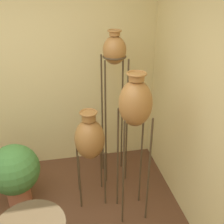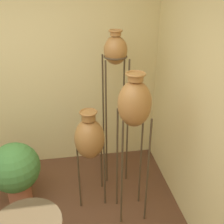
{
  "view_description": "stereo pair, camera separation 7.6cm",
  "coord_description": "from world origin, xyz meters",
  "px_view_note": "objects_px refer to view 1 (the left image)",
  "views": [
    {
      "loc": [
        0.7,
        -1.35,
        2.32
      ],
      "look_at": [
        1.17,
        1.08,
        1.11
      ],
      "focal_mm": 42.0,
      "sensor_mm": 36.0,
      "label": 1
    },
    {
      "loc": [
        0.78,
        -1.36,
        2.32
      ],
      "look_at": [
        1.17,
        1.08,
        1.11
      ],
      "focal_mm": 42.0,
      "sensor_mm": 36.0,
      "label": 2
    }
  ],
  "objects_px": {
    "vase_stand_medium": "(135,106)",
    "potted_plant": "(15,172)",
    "vase_stand_tall": "(114,58)",
    "vase_stand_short": "(90,139)"
  },
  "relations": [
    {
      "from": "vase_stand_tall",
      "to": "vase_stand_short",
      "type": "height_order",
      "value": "vase_stand_tall"
    },
    {
      "from": "vase_stand_tall",
      "to": "vase_stand_short",
      "type": "bearing_deg",
      "value": -133.29
    },
    {
      "from": "vase_stand_tall",
      "to": "potted_plant",
      "type": "bearing_deg",
      "value": -166.31
    },
    {
      "from": "vase_stand_medium",
      "to": "potted_plant",
      "type": "relative_size",
      "value": 2.16
    },
    {
      "from": "vase_stand_short",
      "to": "vase_stand_medium",
      "type": "bearing_deg",
      "value": -36.98
    },
    {
      "from": "vase_stand_tall",
      "to": "vase_stand_medium",
      "type": "xyz_separation_m",
      "value": [
        0.06,
        -0.67,
        -0.28
      ]
    },
    {
      "from": "vase_stand_tall",
      "to": "vase_stand_medium",
      "type": "relative_size",
      "value": 1.16
    },
    {
      "from": "vase_stand_medium",
      "to": "potted_plant",
      "type": "xyz_separation_m",
      "value": [
        -1.25,
        0.38,
        -0.88
      ]
    },
    {
      "from": "vase_stand_tall",
      "to": "potted_plant",
      "type": "height_order",
      "value": "vase_stand_tall"
    },
    {
      "from": "vase_stand_short",
      "to": "potted_plant",
      "type": "distance_m",
      "value": 0.93
    }
  ]
}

